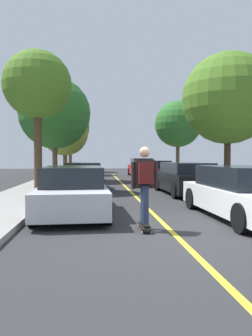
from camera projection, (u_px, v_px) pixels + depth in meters
ground at (176, 236)px, 6.50m from camera, size 80.00×80.00×0.00m
center_line at (146, 206)px, 10.48m from camera, size 0.12×39.20×0.01m
parked_car_left_nearest at (73, 190)px, 9.11m from camera, size 2.04×4.66×1.32m
parked_car_left_near at (83, 176)px, 15.94m from camera, size 2.07×4.37×1.32m
parked_car_right_nearest at (244, 193)px, 8.45m from camera, size 2.05×4.69×1.35m
parked_car_right_near at (185, 178)px, 13.97m from camera, size 2.02×4.55×1.36m
parked_car_right_far at (155, 171)px, 20.98m from camera, size 2.12×4.40×1.38m
parked_car_right_farthest at (141, 167)px, 27.43m from camera, size 1.91×4.36×1.50m
street_tree_left_nearest at (37, 85)px, 15.12m from camera, size 3.19×3.19×6.44m
street_tree_left_near at (55, 113)px, 21.51m from camera, size 4.74×4.74×6.75m
street_tree_left_far at (65, 133)px, 28.80m from camera, size 4.11×4.11×5.70m
street_tree_left_farthest at (70, 128)px, 34.82m from camera, size 4.10×4.10×6.67m
street_tree_right_nearest at (228, 99)px, 14.47m from camera, size 4.07×4.07×6.11m
street_tree_right_near at (178, 124)px, 23.25m from camera, size 3.33×3.33×5.50m
skateboard at (144, 226)px, 7.05m from camera, size 0.24×0.84×0.10m
skateboarder at (145, 181)px, 6.98m from camera, size 0.58×0.70×1.71m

